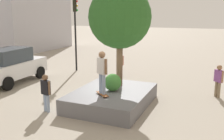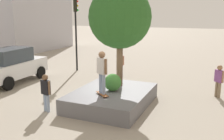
# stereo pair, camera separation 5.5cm
# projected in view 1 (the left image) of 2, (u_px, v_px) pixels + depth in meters

# --- Properties ---
(ground_plane) EXTENTS (120.00, 120.00, 0.00)m
(ground_plane) POSITION_uv_depth(u_px,v_px,m) (107.00, 102.00, 11.35)
(ground_plane) COLOR #9E9384
(planter_ledge) EXTENTS (3.88, 2.98, 0.64)m
(planter_ledge) POSITION_uv_depth(u_px,v_px,m) (112.00, 98.00, 10.95)
(planter_ledge) COLOR slate
(planter_ledge) RESTS_ON ground
(plaza_tree) EXTENTS (2.74, 2.74, 4.42)m
(plaza_tree) POSITION_uv_depth(u_px,v_px,m) (120.00, 17.00, 11.06)
(plaza_tree) COLOR brown
(plaza_tree) RESTS_ON planter_ledge
(boxwood_shrub) EXTENTS (0.73, 0.73, 0.73)m
(boxwood_shrub) POSITION_uv_depth(u_px,v_px,m) (113.00, 82.00, 10.79)
(boxwood_shrub) COLOR #3D7A33
(boxwood_shrub) RESTS_ON planter_ledge
(skateboard) EXTENTS (0.67, 0.75, 0.07)m
(skateboard) POSITION_uv_depth(u_px,v_px,m) (102.00, 94.00, 10.24)
(skateboard) COLOR brown
(skateboard) RESTS_ON planter_ledge
(skateboarder) EXTENTS (0.40, 0.52, 1.71)m
(skateboarder) POSITION_uv_depth(u_px,v_px,m) (102.00, 70.00, 10.02)
(skateboarder) COLOR #8C9EB7
(skateboarder) RESTS_ON skateboard
(police_car) EXTENTS (4.28, 2.12, 1.96)m
(police_car) POSITION_uv_depth(u_px,v_px,m) (11.00, 65.00, 14.36)
(police_car) COLOR white
(police_car) RESTS_ON ground
(traffic_light_corner) EXTENTS (0.37, 0.37, 4.80)m
(traffic_light_corner) POSITION_uv_depth(u_px,v_px,m) (75.00, 23.00, 16.91)
(traffic_light_corner) COLOR black
(traffic_light_corner) RESTS_ON ground
(passerby_with_bag) EXTENTS (0.36, 0.46, 1.55)m
(passerby_with_bag) POSITION_uv_depth(u_px,v_px,m) (120.00, 62.00, 15.82)
(passerby_with_bag) COLOR navy
(passerby_with_bag) RESTS_ON ground
(pedestrian_crossing) EXTENTS (0.27, 0.50, 1.53)m
(pedestrian_crossing) POSITION_uv_depth(u_px,v_px,m) (46.00, 90.00, 10.09)
(pedestrian_crossing) COLOR #8C9EB7
(pedestrian_crossing) RESTS_ON ground
(bystander_watching) EXTENTS (0.41, 0.42, 1.53)m
(bystander_watching) POSITION_uv_depth(u_px,v_px,m) (218.00, 79.00, 11.88)
(bystander_watching) COLOR #847056
(bystander_watching) RESTS_ON ground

